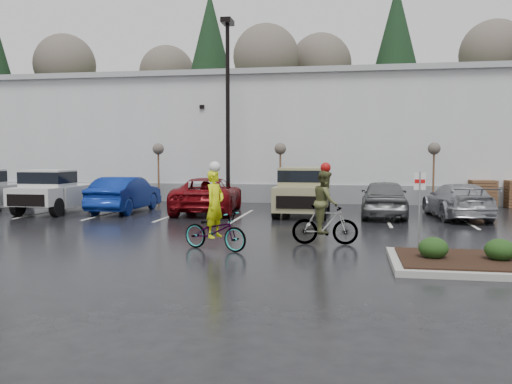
% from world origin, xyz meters
% --- Properties ---
extents(ground, '(120.00, 120.00, 0.00)m').
position_xyz_m(ground, '(0.00, 0.00, 0.00)').
color(ground, black).
rests_on(ground, ground).
extents(warehouse, '(60.50, 15.50, 7.20)m').
position_xyz_m(warehouse, '(0.00, 21.99, 3.65)').
color(warehouse, silver).
rests_on(warehouse, ground).
extents(wooded_ridge, '(80.00, 25.00, 6.00)m').
position_xyz_m(wooded_ridge, '(0.00, 45.00, 3.00)').
color(wooded_ridge, '#253918').
rests_on(wooded_ridge, ground).
extents(lamppost, '(0.50, 1.00, 9.22)m').
position_xyz_m(lamppost, '(-4.00, 12.00, 5.69)').
color(lamppost, black).
rests_on(lamppost, ground).
extents(sapling_west, '(0.60, 0.60, 3.20)m').
position_xyz_m(sapling_west, '(-8.00, 13.00, 2.73)').
color(sapling_west, '#4E2D1F').
rests_on(sapling_west, ground).
extents(sapling_mid, '(0.60, 0.60, 3.20)m').
position_xyz_m(sapling_mid, '(-1.50, 13.00, 2.73)').
color(sapling_mid, '#4E2D1F').
rests_on(sapling_mid, ground).
extents(sapling_east, '(0.60, 0.60, 3.20)m').
position_xyz_m(sapling_east, '(6.00, 13.00, 2.73)').
color(sapling_east, '#4E2D1F').
rests_on(sapling_east, ground).
extents(pallet_stack_a, '(1.20, 1.20, 1.35)m').
position_xyz_m(pallet_stack_a, '(8.50, 14.00, 0.68)').
color(pallet_stack_a, '#4E2D1F').
rests_on(pallet_stack_a, ground).
extents(shrub_a, '(0.70, 0.70, 0.52)m').
position_xyz_m(shrub_a, '(4.00, -1.00, 0.41)').
color(shrub_a, black).
rests_on(shrub_a, curb_island).
extents(shrub_b, '(0.70, 0.70, 0.52)m').
position_xyz_m(shrub_b, '(5.50, -1.00, 0.41)').
color(shrub_b, black).
rests_on(shrub_b, curb_island).
extents(fire_lane_sign, '(0.30, 0.05, 2.20)m').
position_xyz_m(fire_lane_sign, '(3.80, 0.20, 1.41)').
color(fire_lane_sign, gray).
rests_on(fire_lane_sign, ground).
extents(pickup_white, '(2.10, 5.20, 1.96)m').
position_xyz_m(pickup_white, '(-11.04, 8.32, 0.98)').
color(pickup_white, beige).
rests_on(pickup_white, ground).
extents(car_blue, '(1.73, 4.88, 1.61)m').
position_xyz_m(car_blue, '(-8.10, 8.87, 0.80)').
color(car_blue, navy).
rests_on(car_blue, ground).
extents(car_red, '(3.14, 5.90, 1.58)m').
position_xyz_m(car_red, '(-4.32, 9.29, 0.79)').
color(car_red, maroon).
rests_on(car_red, ground).
extents(suv_tan, '(2.20, 5.10, 2.06)m').
position_xyz_m(suv_tan, '(-0.01, 9.26, 1.03)').
color(suv_tan, gray).
rests_on(suv_tan, ground).
extents(car_grey, '(2.01, 4.71, 1.59)m').
position_xyz_m(car_grey, '(3.43, 8.92, 0.79)').
color(car_grey, '#5D6062').
rests_on(car_grey, ground).
extents(car_far_silver, '(2.45, 5.11, 1.44)m').
position_xyz_m(car_far_silver, '(6.38, 8.92, 0.72)').
color(car_far_silver, '#9FA0A6').
rests_on(car_far_silver, ground).
extents(cyclist_hivis, '(2.14, 1.37, 2.45)m').
position_xyz_m(cyclist_hivis, '(-1.65, 0.09, 0.75)').
color(cyclist_hivis, '#3F3F44').
rests_on(cyclist_hivis, ground).
extents(cyclist_olive, '(1.89, 0.92, 2.41)m').
position_xyz_m(cyclist_olive, '(1.31, 1.50, 0.87)').
color(cyclist_olive, '#3F3F44').
rests_on(cyclist_olive, ground).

